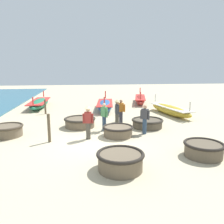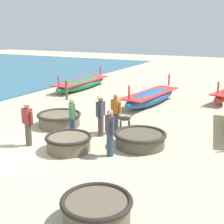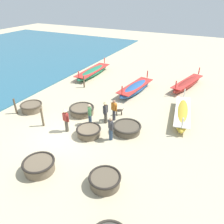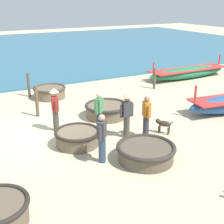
{
  "view_description": "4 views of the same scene",
  "coord_description": "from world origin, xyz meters",
  "px_view_note": "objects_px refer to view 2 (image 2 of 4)",
  "views": [
    {
      "loc": [
        -0.43,
        -9.97,
        3.38
      ],
      "look_at": [
        1.4,
        2.65,
        0.9
      ],
      "focal_mm": 35.0,
      "sensor_mm": 36.0,
      "label": 1
    },
    {
      "loc": [
        7.23,
        -7.5,
        4.03
      ],
      "look_at": [
        2.4,
        2.08,
        1.15
      ],
      "focal_mm": 50.0,
      "sensor_mm": 36.0,
      "label": 2
    },
    {
      "loc": [
        7.94,
        -8.88,
        8.17
      ],
      "look_at": [
        2.03,
        2.83,
        0.81
      ],
      "focal_mm": 35.0,
      "sensor_mm": 36.0,
      "label": 3
    },
    {
      "loc": [
        10.59,
        -2.84,
        4.8
      ],
      "look_at": [
        1.44,
        2.07,
        0.98
      ],
      "focal_mm": 50.0,
      "sensor_mm": 36.0,
      "label": 4
    }
  ],
  "objects_px": {
    "coracle_nearest": "(140,139)",
    "fisherman_standing_left": "(110,132)",
    "coracle_weathered": "(69,142)",
    "fisherman_with_hat": "(101,112)",
    "fisherman_standing_right": "(72,117)",
    "long_boat_green_hull": "(151,97)",
    "long_boat_white_hull": "(82,84)",
    "mooring_post_shoreline": "(67,90)",
    "fisherman_hauling": "(27,120)",
    "coracle_far_right": "(59,119)",
    "fisherman_crouching": "(116,112)",
    "coracle_upturned": "(97,209)",
    "dog": "(124,119)"
  },
  "relations": [
    {
      "from": "fisherman_crouching",
      "to": "fisherman_standing_left",
      "type": "bearing_deg",
      "value": -68.41
    },
    {
      "from": "long_boat_white_hull",
      "to": "mooring_post_shoreline",
      "type": "bearing_deg",
      "value": -72.67
    },
    {
      "from": "coracle_upturned",
      "to": "fisherman_standing_right",
      "type": "relative_size",
      "value": 0.99
    },
    {
      "from": "coracle_nearest",
      "to": "long_boat_white_hull",
      "type": "xyz_separation_m",
      "value": [
        -7.65,
        8.36,
        0.08
      ]
    },
    {
      "from": "long_boat_green_hull",
      "to": "long_boat_white_hull",
      "type": "relative_size",
      "value": 0.88
    },
    {
      "from": "fisherman_standing_left",
      "to": "mooring_post_shoreline",
      "type": "relative_size",
      "value": 1.38
    },
    {
      "from": "coracle_nearest",
      "to": "fisherman_standing_right",
      "type": "distance_m",
      "value": 2.69
    },
    {
      "from": "fisherman_hauling",
      "to": "coracle_far_right",
      "type": "bearing_deg",
      "value": 99.85
    },
    {
      "from": "coracle_far_right",
      "to": "long_boat_white_hull",
      "type": "bearing_deg",
      "value": 115.6
    },
    {
      "from": "long_boat_green_hull",
      "to": "long_boat_white_hull",
      "type": "bearing_deg",
      "value": 159.42
    },
    {
      "from": "fisherman_hauling",
      "to": "long_boat_white_hull",
      "type": "bearing_deg",
      "value": 112.13
    },
    {
      "from": "coracle_far_right",
      "to": "fisherman_with_hat",
      "type": "distance_m",
      "value": 2.31
    },
    {
      "from": "coracle_upturned",
      "to": "fisherman_standing_left",
      "type": "xyz_separation_m",
      "value": [
        -1.4,
        3.36,
        0.52
      ]
    },
    {
      "from": "fisherman_with_hat",
      "to": "fisherman_hauling",
      "type": "height_order",
      "value": "same"
    },
    {
      "from": "fisherman_with_hat",
      "to": "fisherman_standing_right",
      "type": "distance_m",
      "value": 1.09
    },
    {
      "from": "coracle_far_right",
      "to": "fisherman_standing_right",
      "type": "height_order",
      "value": "fisherman_standing_right"
    },
    {
      "from": "coracle_upturned",
      "to": "fisherman_with_hat",
      "type": "height_order",
      "value": "fisherman_with_hat"
    },
    {
      "from": "fisherman_crouching",
      "to": "fisherman_standing_right",
      "type": "xyz_separation_m",
      "value": [
        -1.19,
        -1.29,
        0.0
      ]
    },
    {
      "from": "long_boat_white_hull",
      "to": "fisherman_standing_left",
      "type": "relative_size",
      "value": 3.71
    },
    {
      "from": "coracle_weathered",
      "to": "fisherman_crouching",
      "type": "distance_m",
      "value": 2.55
    },
    {
      "from": "coracle_weathered",
      "to": "fisherman_standing_right",
      "type": "bearing_deg",
      "value": 117.45
    },
    {
      "from": "coracle_weathered",
      "to": "fisherman_with_hat",
      "type": "distance_m",
      "value": 1.95
    },
    {
      "from": "coracle_nearest",
      "to": "fisherman_standing_left",
      "type": "bearing_deg",
      "value": -113.72
    },
    {
      "from": "long_boat_white_hull",
      "to": "fisherman_standing_left",
      "type": "height_order",
      "value": "fisherman_standing_left"
    },
    {
      "from": "coracle_weathered",
      "to": "fisherman_with_hat",
      "type": "xyz_separation_m",
      "value": [
        0.26,
        1.81,
        0.66
      ]
    },
    {
      "from": "coracle_weathered",
      "to": "coracle_nearest",
      "type": "distance_m",
      "value": 2.5
    },
    {
      "from": "coracle_far_right",
      "to": "mooring_post_shoreline",
      "type": "relative_size",
      "value": 1.64
    },
    {
      "from": "fisherman_with_hat",
      "to": "fisherman_standing_right",
      "type": "bearing_deg",
      "value": -140.85
    },
    {
      "from": "coracle_upturned",
      "to": "fisherman_hauling",
      "type": "relative_size",
      "value": 0.93
    },
    {
      "from": "coracle_nearest",
      "to": "coracle_far_right",
      "type": "relative_size",
      "value": 1.0
    },
    {
      "from": "coracle_nearest",
      "to": "long_boat_green_hull",
      "type": "height_order",
      "value": "long_boat_green_hull"
    },
    {
      "from": "long_boat_white_hull",
      "to": "mooring_post_shoreline",
      "type": "xyz_separation_m",
      "value": [
        1.04,
        -3.33,
        0.21
      ]
    },
    {
      "from": "coracle_upturned",
      "to": "fisherman_hauling",
      "type": "distance_m",
      "value": 5.31
    },
    {
      "from": "coracle_upturned",
      "to": "coracle_far_right",
      "type": "height_order",
      "value": "coracle_upturned"
    },
    {
      "from": "coracle_nearest",
      "to": "long_boat_white_hull",
      "type": "bearing_deg",
      "value": 132.46
    },
    {
      "from": "long_boat_white_hull",
      "to": "fisherman_with_hat",
      "type": "distance_m",
      "value": 9.96
    },
    {
      "from": "dog",
      "to": "long_boat_green_hull",
      "type": "bearing_deg",
      "value": 95.36
    },
    {
      "from": "fisherman_standing_right",
      "to": "long_boat_green_hull",
      "type": "bearing_deg",
      "value": 83.25
    },
    {
      "from": "coracle_weathered",
      "to": "dog",
      "type": "xyz_separation_m",
      "value": [
        0.6,
        3.2,
        0.08
      ]
    },
    {
      "from": "long_boat_green_hull",
      "to": "fisherman_crouching",
      "type": "bearing_deg",
      "value": -85.41
    },
    {
      "from": "fisherman_standing_left",
      "to": "fisherman_hauling",
      "type": "bearing_deg",
      "value": -171.25
    },
    {
      "from": "fisherman_crouching",
      "to": "coracle_far_right",
      "type": "bearing_deg",
      "value": -173.69
    },
    {
      "from": "mooring_post_shoreline",
      "to": "fisherman_standing_right",
      "type": "bearing_deg",
      "value": -53.3
    },
    {
      "from": "coracle_weathered",
      "to": "long_boat_white_hull",
      "type": "height_order",
      "value": "long_boat_white_hull"
    },
    {
      "from": "coracle_weathered",
      "to": "coracle_far_right",
      "type": "height_order",
      "value": "coracle_far_right"
    },
    {
      "from": "fisherman_with_hat",
      "to": "fisherman_standing_right",
      "type": "xyz_separation_m",
      "value": [
        -0.84,
        -0.69,
        -0.12
      ]
    },
    {
      "from": "coracle_weathered",
      "to": "mooring_post_shoreline",
      "type": "height_order",
      "value": "mooring_post_shoreline"
    },
    {
      "from": "fisherman_standing_right",
      "to": "mooring_post_shoreline",
      "type": "distance_m",
      "value": 6.7
    },
    {
      "from": "long_boat_green_hull",
      "to": "long_boat_white_hull",
      "type": "xyz_separation_m",
      "value": [
        -5.81,
        2.18,
        -0.03
      ]
    },
    {
      "from": "long_boat_green_hull",
      "to": "fisherman_standing_right",
      "type": "xyz_separation_m",
      "value": [
        -0.77,
        -6.52,
        0.44
      ]
    }
  ]
}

